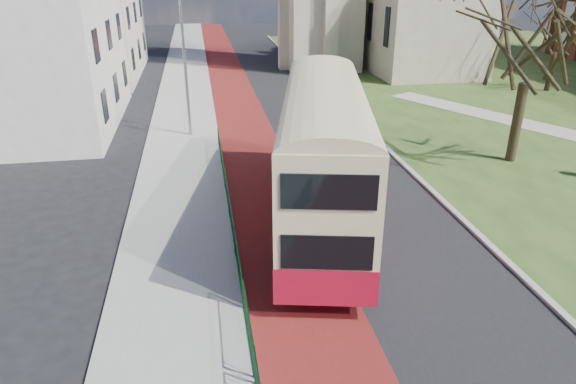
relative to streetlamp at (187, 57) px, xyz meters
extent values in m
plane|color=black|center=(4.35, -18.00, -4.59)|extent=(160.00, 160.00, 0.00)
cube|color=black|center=(5.85, 2.00, -4.59)|extent=(9.00, 120.00, 0.01)
cube|color=#591414|center=(3.15, 2.00, -4.59)|extent=(3.40, 120.00, 0.01)
cube|color=gray|center=(-0.65, 2.00, -4.53)|extent=(4.00, 120.00, 0.12)
cube|color=#999993|center=(1.35, 2.00, -4.53)|extent=(0.25, 120.00, 0.13)
cube|color=#999993|center=(10.45, 4.00, -4.53)|extent=(0.25, 80.00, 0.13)
cylinder|color=#0C3419|center=(1.40, -14.00, -3.49)|extent=(0.04, 24.00, 0.04)
cylinder|color=#0C3419|center=(1.40, -14.00, -4.44)|extent=(0.04, 24.00, 0.04)
cube|color=gray|center=(20.85, 20.00, -0.09)|extent=(9.00, 18.00, 9.00)
cube|color=beige|center=(-9.65, 4.00, 1.66)|extent=(10.00, 14.00, 12.50)
cube|color=beige|center=(-9.65, 20.00, 0.91)|extent=(10.00, 16.00, 11.00)
cylinder|color=gray|center=(-0.15, 0.00, -0.47)|extent=(0.16, 0.16, 8.00)
cube|color=#AB0F28|center=(4.94, -12.00, -3.43)|extent=(5.54, 12.86, 1.14)
cube|color=beige|center=(4.94, -12.00, -1.21)|extent=(5.50, 12.79, 3.30)
cube|color=black|center=(3.62, -11.36, -2.24)|extent=(2.28, 10.04, 1.08)
cube|color=black|center=(6.42, -11.98, -2.24)|extent=(2.28, 10.04, 1.08)
cube|color=black|center=(3.55, -11.69, -0.53)|extent=(2.49, 11.02, 1.03)
cube|color=black|center=(6.34, -12.31, -0.53)|extent=(2.49, 11.02, 1.03)
cube|color=black|center=(6.29, -5.91, -2.24)|extent=(2.51, 0.63, 1.20)
cube|color=black|center=(6.29, -5.91, -0.53)|extent=(2.51, 0.63, 1.03)
cube|color=orange|center=(6.29, -5.91, 0.12)|extent=(2.01, 0.54, 0.34)
cylinder|color=black|center=(4.56, -7.55, -4.00)|extent=(0.59, 1.23, 1.18)
cylinder|color=black|center=(7.16, -8.13, -4.00)|extent=(0.59, 1.23, 1.18)
cylinder|color=black|center=(2.83, -15.38, -4.00)|extent=(0.59, 1.23, 1.18)
cylinder|color=black|center=(5.43, -15.96, -4.00)|extent=(0.59, 1.23, 1.18)
cylinder|color=#312918|center=(16.12, -6.98, -2.56)|extent=(0.61, 0.61, 3.98)
cylinder|color=black|center=(27.94, 7.15, -3.06)|extent=(0.42, 0.42, 2.98)
camera|label=1|loc=(0.57, -29.53, 4.72)|focal=32.00mm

